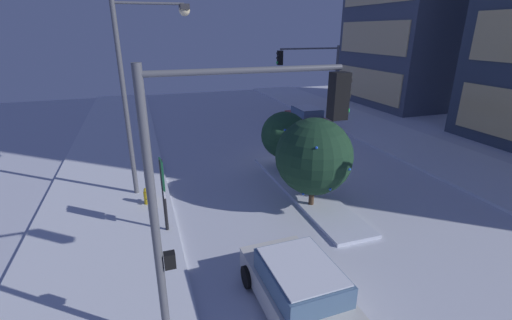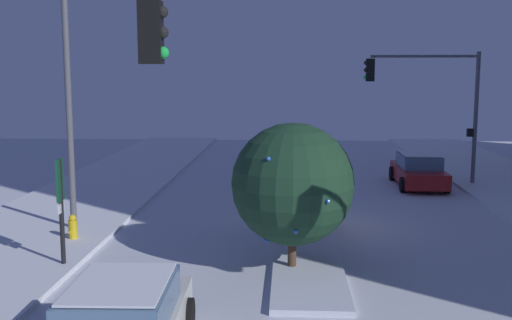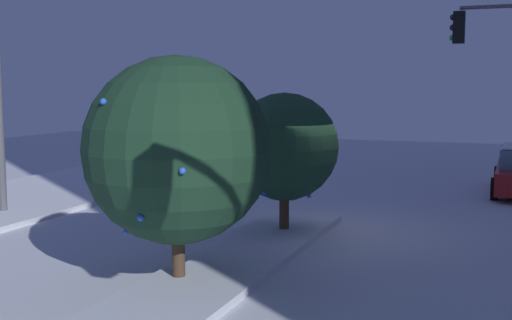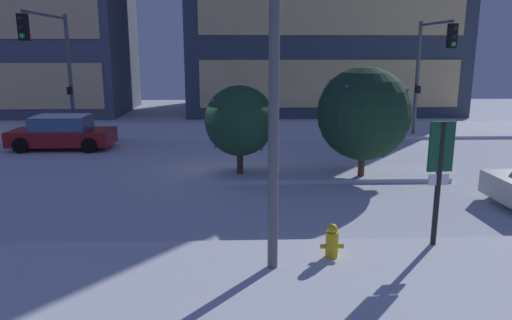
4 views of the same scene
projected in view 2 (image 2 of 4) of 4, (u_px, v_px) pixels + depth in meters
ground at (319, 228)px, 19.80m from camera, size 52.00×52.00×0.00m
curb_strip_near at (48, 222)px, 20.27m from camera, size 52.00×5.20×0.14m
median_strip at (306, 251)px, 17.04m from camera, size 9.00×1.80×0.14m
car_far at (418, 171)px, 27.00m from camera, size 4.53×2.11×1.49m
traffic_light_corner_near_right at (9, 111)px, 10.01m from camera, size 0.32×4.40×6.48m
traffic_light_corner_far_left at (432, 93)px, 26.76m from camera, size 0.32×5.07×5.96m
street_lamp_arched at (91, 66)px, 18.55m from camera, size 0.56×2.97×8.12m
fire_hydrant at (73, 229)px, 18.05m from camera, size 0.48×0.26×0.87m
parking_info_sign at (61, 199)px, 15.47m from camera, size 0.55×0.12×2.87m
decorated_tree_median at (306, 170)px, 19.30m from camera, size 2.39×2.39×3.17m
decorated_tree_left_of_median at (293, 184)px, 15.22m from camera, size 3.10×3.10×3.82m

